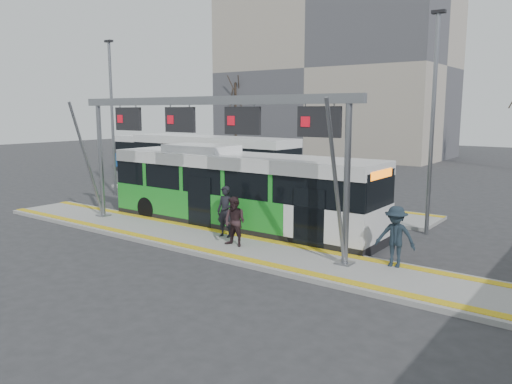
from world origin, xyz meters
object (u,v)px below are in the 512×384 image
at_px(hero_bus, 238,191).
at_px(passenger_b, 235,222).
at_px(passenger_a, 225,212).
at_px(gantry, 202,126).
at_px(passenger_c, 395,237).

relative_size(hero_bus, passenger_b, 7.07).
xyz_separation_m(hero_bus, passenger_b, (2.04, -2.75, -0.53)).
bearing_deg(passenger_a, gantry, -152.30).
bearing_deg(passenger_b, gantry, 167.52).
height_order(hero_bus, passenger_c, hero_bus).
bearing_deg(passenger_c, gantry, 179.68).
xyz_separation_m(hero_bus, passenger_c, (7.41, -1.66, -0.46)).
height_order(passenger_a, passenger_b, passenger_a).
relative_size(passenger_b, passenger_c, 0.93).
bearing_deg(passenger_b, passenger_a, 142.45).
bearing_deg(hero_bus, passenger_b, -53.74).
bearing_deg(hero_bus, passenger_a, -64.58).
bearing_deg(passenger_a, passenger_c, -2.84).
bearing_deg(passenger_c, passenger_a, 176.30).
bearing_deg(gantry, passenger_b, -11.41).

